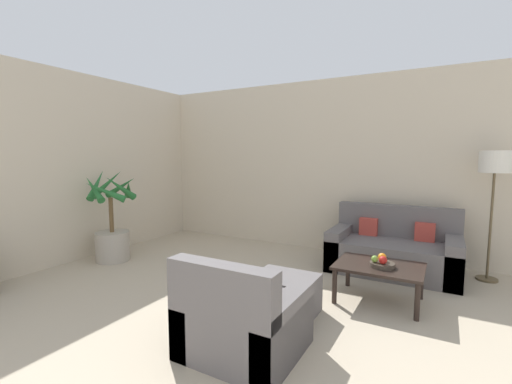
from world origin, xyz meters
TOP-DOWN VIEW (x-y plane):
  - wall_back at (0.00, 6.68)m, footprint 8.70×0.06m
  - potted_palm at (-3.08, 4.61)m, footprint 0.72×0.79m
  - sofa_loveseat at (0.53, 6.08)m, footprint 1.58×0.86m
  - floor_lamp at (1.59, 6.30)m, footprint 0.34×0.34m
  - coffee_table at (0.53, 5.02)m, footprint 0.86×0.64m
  - fruit_bowl at (0.57, 4.97)m, footprint 0.24×0.24m
  - apple_red at (0.58, 4.92)m, footprint 0.08×0.08m
  - apple_green at (0.50, 4.94)m, footprint 0.07×0.07m
  - orange_fruit at (0.56, 5.02)m, footprint 0.08×0.08m
  - armchair at (-0.22, 3.52)m, footprint 0.85×0.78m
  - ottoman at (-0.21, 4.30)m, footprint 0.60×0.47m

SIDE VIEW (x-z plane):
  - ottoman at x=-0.21m, z-range 0.00..0.37m
  - armchair at x=-0.22m, z-range -0.13..0.65m
  - sofa_loveseat at x=0.53m, z-range -0.14..0.70m
  - coffee_table at x=0.53m, z-range 0.14..0.53m
  - fruit_bowl at x=0.57m, z-range 0.39..0.44m
  - potted_palm at x=-3.08m, z-range -0.20..1.13m
  - apple_green at x=0.50m, z-range 0.44..0.51m
  - apple_red at x=0.58m, z-range 0.44..0.52m
  - orange_fruit at x=0.56m, z-range 0.44..0.52m
  - wall_back at x=0.00m, z-range 0.00..2.70m
  - floor_lamp at x=1.59m, z-range 0.57..2.15m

